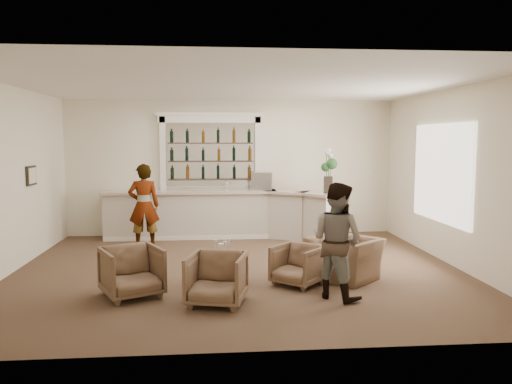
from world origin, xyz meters
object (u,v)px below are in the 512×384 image
(armchair_left, at_px, (132,272))
(flower_vase, at_px, (328,168))
(armchair_far, at_px, (344,258))
(sommelier, at_px, (144,206))
(cocktail_table, at_px, (223,267))
(armchair_right, at_px, (298,265))
(bar_counter, at_px, (225,214))
(guest, at_px, (337,241))
(armchair_center, at_px, (217,279))
(espresso_machine, at_px, (262,181))

(armchair_left, bearing_deg, flower_vase, 17.19)
(armchair_left, bearing_deg, armchair_far, -14.90)
(sommelier, xyz_separation_m, flower_vase, (4.12, 0.15, 0.79))
(cocktail_table, xyz_separation_m, armchair_right, (1.21, -0.26, 0.08))
(bar_counter, bearing_deg, guest, -71.83)
(armchair_center, distance_m, armchair_right, 1.56)
(sommelier, relative_size, armchair_far, 1.71)
(bar_counter, xyz_separation_m, armchair_left, (-1.50, -4.39, -0.19))
(armchair_right, height_order, espresso_machine, espresso_machine)
(sommelier, height_order, flower_vase, flower_vase)
(guest, relative_size, espresso_machine, 3.53)
(bar_counter, distance_m, cocktail_table, 3.75)
(cocktail_table, distance_m, flower_vase, 4.17)
(sommelier, relative_size, armchair_left, 2.19)
(sommelier, height_order, guest, sommelier)
(cocktail_table, bearing_deg, armchair_far, 1.94)
(armchair_center, bearing_deg, bar_counter, 101.05)
(guest, bearing_deg, armchair_center, 52.71)
(sommelier, relative_size, armchair_right, 2.54)
(armchair_right, bearing_deg, bar_counter, 146.68)
(espresso_machine, bearing_deg, armchair_left, -109.29)
(sommelier, bearing_deg, espresso_machine, -168.75)
(armchair_center, relative_size, armchair_right, 1.13)
(cocktail_table, height_order, flower_vase, flower_vase)
(guest, height_order, armchair_far, guest)
(guest, relative_size, armchair_center, 2.13)
(guest, bearing_deg, armchair_right, -8.31)
(guest, xyz_separation_m, flower_vase, (0.79, 3.98, 0.84))
(sommelier, height_order, espresso_machine, sommelier)
(cocktail_table, xyz_separation_m, flower_vase, (2.46, 3.04, 1.45))
(armchair_right, bearing_deg, armchair_far, 62.65)
(sommelier, distance_m, armchair_left, 3.59)
(sommelier, relative_size, armchair_center, 2.26)
(bar_counter, xyz_separation_m, cocktail_table, (-0.14, -3.74, -0.32))
(guest, bearing_deg, espresso_machine, -34.64)
(guest, bearing_deg, sommelier, -1.38)
(armchair_far, distance_m, flower_vase, 3.29)
(guest, distance_m, espresso_machine, 4.83)
(cocktail_table, distance_m, armchair_center, 1.11)
(armchair_left, bearing_deg, guest, -32.25)
(bar_counter, distance_m, armchair_far, 4.15)
(bar_counter, xyz_separation_m, armchair_far, (1.93, -3.67, -0.23))
(armchair_center, xyz_separation_m, armchair_far, (2.16, 1.17, -0.02))
(bar_counter, bearing_deg, flower_vase, -16.80)
(armchair_right, relative_size, armchair_far, 0.67)
(armchair_right, height_order, flower_vase, flower_vase)
(cocktail_table, xyz_separation_m, armchair_center, (-0.10, -1.10, 0.12))
(sommelier, distance_m, espresso_machine, 2.87)
(espresso_machine, bearing_deg, guest, -73.40)
(guest, relative_size, armchair_far, 1.61)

